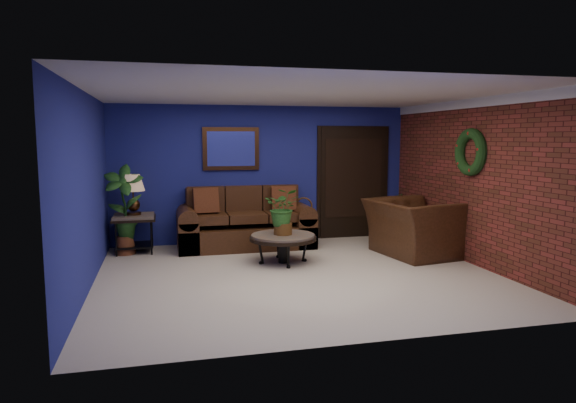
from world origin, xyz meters
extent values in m
plane|color=beige|center=(0.00, 0.00, 0.00)|extent=(5.50, 5.50, 0.00)
cube|color=navy|center=(0.00, 2.50, 1.25)|extent=(5.50, 0.04, 2.50)
cube|color=navy|center=(-2.75, 0.00, 1.25)|extent=(0.04, 5.00, 2.50)
cube|color=maroon|center=(2.75, 0.00, 1.25)|extent=(0.04, 5.00, 2.50)
cube|color=white|center=(0.00, 0.00, 2.50)|extent=(5.50, 5.00, 0.02)
cube|color=white|center=(2.72, 0.00, 2.43)|extent=(0.03, 5.00, 0.14)
cube|color=#462814|center=(-0.60, 2.46, 1.72)|extent=(1.02, 0.06, 0.77)
cube|color=black|center=(1.75, 2.47, 1.05)|extent=(1.44, 0.06, 2.18)
torus|color=black|center=(2.69, 0.05, 1.70)|extent=(0.16, 0.72, 0.72)
cube|color=#472514|center=(-0.42, 2.00, 0.19)|extent=(2.35, 1.02, 0.38)
cube|color=#472514|center=(-0.42, 2.37, 0.55)|extent=(2.01, 0.28, 0.96)
cube|color=#472514|center=(-1.09, 1.94, 0.55)|extent=(0.65, 0.69, 0.15)
cube|color=#472514|center=(-0.42, 1.94, 0.55)|extent=(0.65, 0.69, 0.15)
cube|color=#472514|center=(0.25, 1.94, 0.55)|extent=(0.65, 0.69, 0.15)
cube|color=#472514|center=(-1.43, 2.00, 0.27)|extent=(0.34, 1.02, 0.53)
cube|color=#472514|center=(0.58, 2.00, 0.27)|extent=(0.34, 1.02, 0.53)
cube|color=#5F2C17|center=(-1.11, 1.98, 0.84)|extent=(0.43, 0.13, 0.43)
cube|color=#5F2C17|center=(0.26, 1.98, 0.84)|extent=(0.43, 0.13, 0.43)
cylinder|color=#55504A|center=(-0.05, 0.73, 0.42)|extent=(0.97, 0.97, 0.05)
cylinder|color=black|center=(-0.05, 0.73, 0.38)|extent=(1.03, 1.03, 0.05)
cylinder|color=black|center=(-0.05, 0.73, 0.20)|extent=(0.14, 0.14, 0.39)
cube|color=#55504A|center=(-2.30, 2.05, 0.61)|extent=(0.66, 0.66, 0.05)
cube|color=black|center=(-2.30, 2.05, 0.57)|extent=(0.70, 0.70, 0.04)
cube|color=black|center=(-2.30, 2.05, 0.12)|extent=(0.59, 0.59, 0.03)
cylinder|color=black|center=(-2.58, 1.77, 0.31)|extent=(0.03, 0.03, 0.61)
cylinder|color=black|center=(-2.02, 1.77, 0.31)|extent=(0.03, 0.03, 0.61)
cylinder|color=black|center=(-2.58, 2.33, 0.31)|extent=(0.03, 0.03, 0.61)
cylinder|color=black|center=(-2.02, 2.33, 0.31)|extent=(0.03, 0.03, 0.61)
cylinder|color=#462814|center=(-2.30, 2.05, 0.66)|extent=(0.24, 0.24, 0.05)
sphere|color=#462814|center=(-2.30, 2.05, 0.78)|extent=(0.22, 0.22, 0.22)
cylinder|color=#462814|center=(-2.30, 2.05, 0.96)|extent=(0.02, 0.02, 0.27)
cone|color=tan|center=(-2.30, 2.05, 1.15)|extent=(0.39, 0.39, 0.27)
cube|color=brown|center=(0.67, 2.05, 0.39)|extent=(0.41, 0.41, 0.04)
torus|color=brown|center=(0.69, 2.21, 0.67)|extent=(0.33, 0.09, 0.33)
cylinder|color=brown|center=(0.49, 1.93, 0.19)|extent=(0.03, 0.03, 0.37)
cylinder|color=brown|center=(0.79, 1.88, 0.19)|extent=(0.03, 0.03, 0.37)
cylinder|color=brown|center=(0.54, 2.22, 0.19)|extent=(0.03, 0.03, 0.37)
cylinder|color=brown|center=(0.84, 2.17, 0.19)|extent=(0.03, 0.03, 0.37)
imported|color=#472514|center=(2.15, 0.73, 0.45)|extent=(1.42, 1.57, 0.91)
cylinder|color=brown|center=(-0.05, 0.73, 0.53)|extent=(0.28, 0.28, 0.18)
imported|color=#1A4B17|center=(-0.05, 0.73, 0.86)|extent=(0.64, 0.60, 0.58)
cylinder|color=brown|center=(2.35, 1.95, 0.10)|extent=(0.26, 0.26, 0.20)
imported|color=#1A4B17|center=(2.35, 1.95, 0.52)|extent=(0.41, 0.33, 0.74)
cylinder|color=brown|center=(-2.45, 1.95, 0.15)|extent=(0.34, 0.34, 0.30)
imported|color=#1A4B17|center=(-2.45, 1.95, 0.87)|extent=(0.72, 0.55, 1.23)
camera|label=1|loc=(-1.82, -6.80, 1.91)|focal=32.00mm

